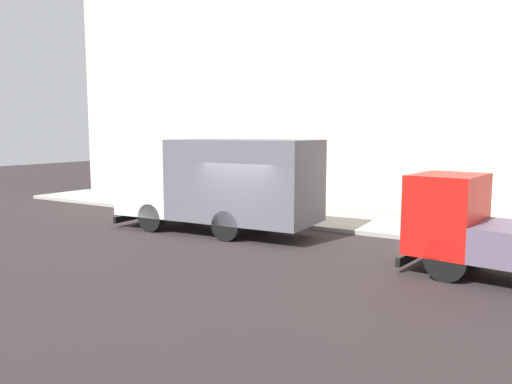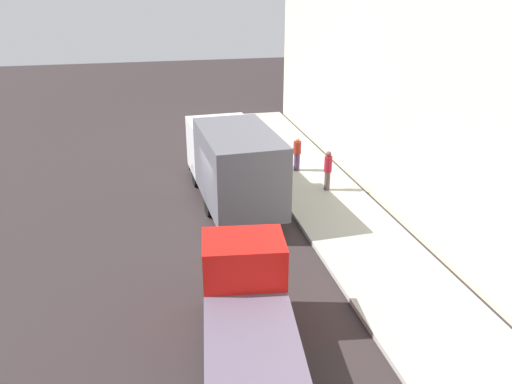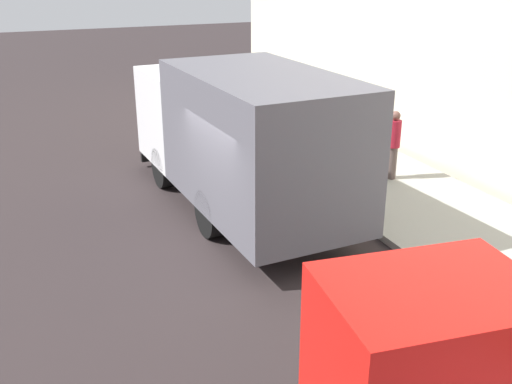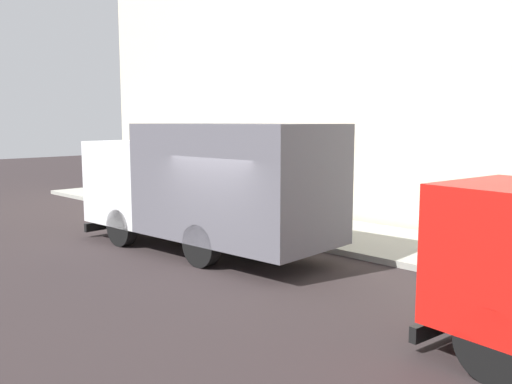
{
  "view_description": "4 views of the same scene",
  "coord_description": "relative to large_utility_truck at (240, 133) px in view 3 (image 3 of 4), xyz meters",
  "views": [
    {
      "loc": [
        -13.02,
        -8.67,
        3.48
      ],
      "look_at": [
        1.1,
        0.09,
        1.48
      ],
      "focal_mm": 35.3,
      "sensor_mm": 36.0,
      "label": 1
    },
    {
      "loc": [
        -2.13,
        -17.24,
        8.46
      ],
      "look_at": [
        1.52,
        -0.56,
        1.24
      ],
      "focal_mm": 35.88,
      "sensor_mm": 36.0,
      "label": 2
    },
    {
      "loc": [
        -3.44,
        -10.03,
        5.28
      ],
      "look_at": [
        0.61,
        -0.32,
        1.14
      ],
      "focal_mm": 41.87,
      "sensor_mm": 36.0,
      "label": 3
    },
    {
      "loc": [
        -7.67,
        -8.92,
        3.28
      ],
      "look_at": [
        1.66,
        0.45,
        1.55
      ],
      "focal_mm": 38.24,
      "sensor_mm": 36.0,
      "label": 4
    }
  ],
  "objects": [
    {
      "name": "sidewalk",
      "position": [
        3.73,
        -1.55,
        -1.68
      ],
      "size": [
        3.52,
        30.0,
        0.15
      ],
      "primitive_type": "cube",
      "color": "#9F9F94",
      "rests_on": "ground"
    },
    {
      "name": "ground",
      "position": [
        -1.03,
        -1.55,
        -1.75
      ],
      "size": [
        80.0,
        80.0,
        0.0
      ],
      "primitive_type": "plane",
      "color": "#2B2424"
    },
    {
      "name": "large_utility_truck",
      "position": [
        0.0,
        0.0,
        0.0
      ],
      "size": [
        2.97,
        7.37,
        3.22
      ],
      "rotation": [
        0.0,
        0.0,
        0.05
      ],
      "color": "silver",
      "rests_on": "ground"
    },
    {
      "name": "pedestrian_walking",
      "position": [
        3.45,
        2.57,
        -0.77
      ],
      "size": [
        0.51,
        0.51,
        1.59
      ],
      "rotation": [
        0.0,
        0.0,
        3.9
      ],
      "color": "#4A3050",
      "rests_on": "sidewalk"
    },
    {
      "name": "pedestrian_standing",
      "position": [
        4.01,
        0.02,
        -0.69
      ],
      "size": [
        0.39,
        0.39,
        1.71
      ],
      "rotation": [
        0.0,
        0.0,
        1.81
      ],
      "color": "#554642",
      "rests_on": "sidewalk"
    }
  ]
}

